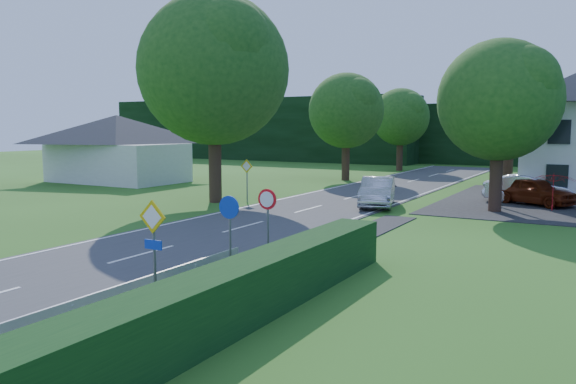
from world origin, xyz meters
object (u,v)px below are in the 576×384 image
Objects in this scene: streetlight at (496,123)px; parked_car_silver_a at (528,189)px; moving_car at (377,192)px; parked_car_red at (534,191)px; motorcycle at (392,184)px; parasol at (553,192)px.

streetlight is 1.69× the size of parked_car_silver_a.
streetlight reaches higher than moving_car.
parked_car_silver_a is at bearing 57.50° from parked_car_red.
moving_car is 8.71m from parked_car_red.
parasol is (9.81, -3.98, 0.43)m from motorcycle.
parked_car_red is at bearing 17.34° from moving_car.
motorcycle is at bearing 105.35° from parked_car_red.
parked_car_red is at bearing 40.39° from streetlight.
streetlight is 1.81× the size of parked_car_red.
motorcycle is at bearing 153.04° from streetlight.
streetlight is at bearing 170.41° from parasol.
streetlight is at bearing -37.00° from motorcycle.
parked_car_red is at bearing 117.19° from parasol.
motorcycle is (-1.49, 6.73, -0.24)m from moving_car.
parked_car_red is (7.24, 4.84, -0.03)m from moving_car.
parked_car_silver_a is 3.21m from parasol.
streetlight reaches higher than parked_car_silver_a.
moving_car is 2.22× the size of parasol.
parasol is (2.96, -0.50, -3.46)m from streetlight.
moving_car is 8.81m from parked_car_silver_a.
parked_car_silver_a is (6.82, 5.58, -0.00)m from moving_car.
streetlight is 3.92× the size of motorcycle.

